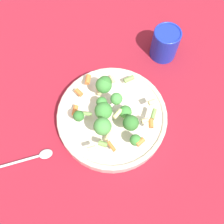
% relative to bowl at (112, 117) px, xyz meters
% --- Properties ---
extents(ground_plane, '(3.00, 3.00, 0.00)m').
position_rel_bowl_xyz_m(ground_plane, '(0.00, 0.00, -0.02)').
color(ground_plane, maroon).
extents(bowl, '(0.30, 0.30, 0.04)m').
position_rel_bowl_xyz_m(bowl, '(0.00, 0.00, 0.00)').
color(bowl, beige).
rests_on(bowl, ground_plane).
extents(pasta_salad, '(0.25, 0.23, 0.08)m').
position_rel_bowl_xyz_m(pasta_salad, '(0.01, -0.00, 0.07)').
color(pasta_salad, '#8CB766').
rests_on(pasta_salad, bowl).
extents(cup, '(0.08, 0.08, 0.10)m').
position_rel_bowl_xyz_m(cup, '(-0.28, 0.01, 0.03)').
color(cup, '#192DAD').
rests_on(cup, ground_plane).
extents(spoon, '(0.15, 0.14, 0.01)m').
position_rel_bowl_xyz_m(spoon, '(0.21, -0.12, -0.02)').
color(spoon, silver).
rests_on(spoon, ground_plane).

